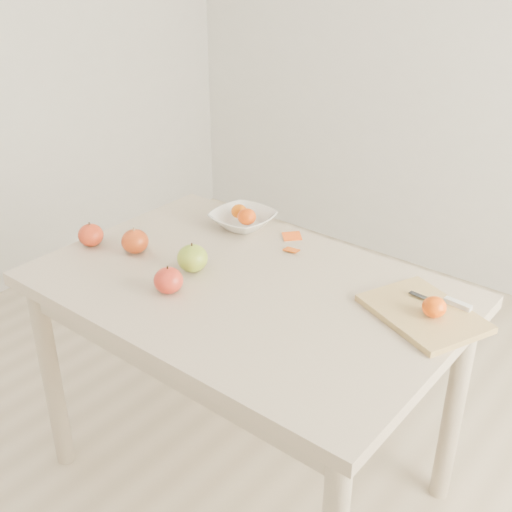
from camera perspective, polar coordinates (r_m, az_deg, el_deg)
The scene contains 14 objects.
ground at distance 2.30m, azimuth -0.83°, elevation -18.87°, with size 3.50×3.50×0.00m, color #C6B293.
table at distance 1.89m, azimuth -0.96°, elevation -5.10°, with size 1.20×0.80×0.75m.
cutting_board at distance 1.74m, azimuth 14.66°, elevation -4.95°, with size 0.30×0.22×0.02m, color tan.
board_tangerine at distance 1.71m, azimuth 15.56°, elevation -4.39°, with size 0.06×0.06×0.05m, color #E44B08.
fruit_bowl at distance 2.17m, azimuth -1.18°, elevation 3.25°, with size 0.21×0.21×0.05m, color white.
bowl_tangerine_near at distance 2.19m, azimuth -1.52°, elevation 4.01°, with size 0.05×0.05×0.05m, color #DF6007.
bowl_tangerine_far at distance 2.13m, azimuth -0.82°, elevation 3.52°, with size 0.06×0.06×0.06m, color #E03E07.
orange_peel_a at distance 2.10m, azimuth 3.21°, elevation 1.66°, with size 0.06×0.04×0.00m, color #EE5110.
orange_peel_b at distance 2.02m, azimuth 3.16°, elevation 0.48°, with size 0.04×0.04×0.00m, color #CB4E0E.
paring_knife at distance 1.78m, azimuth 17.05°, elevation -4.01°, with size 0.17×0.05×0.01m.
apple_green at distance 1.90m, azimuth -5.67°, elevation -0.19°, with size 0.09×0.09×0.08m, color olive.
apple_red_d at distance 2.10m, azimuth -14.47°, elevation 1.81°, with size 0.08×0.08×0.07m, color maroon.
apple_red_c at distance 1.79m, azimuth -7.79°, elevation -2.17°, with size 0.08×0.08×0.07m, color maroon.
apple_red_b at distance 2.03m, azimuth -10.71°, elevation 1.29°, with size 0.08×0.08×0.08m, color #A71B11.
Camera 1 is at (1.02, -1.22, 1.67)m, focal length 45.00 mm.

